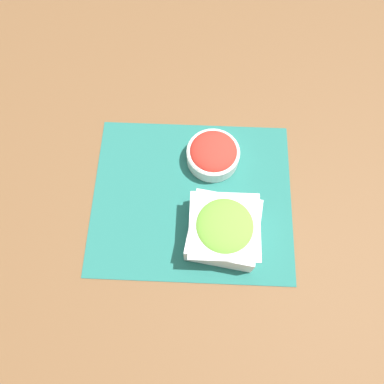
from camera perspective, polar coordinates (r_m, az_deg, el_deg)
ground_plane at (r=0.88m, az=-0.00°, el=-0.84°), size 3.00×3.00×0.00m
placemat at (r=0.88m, az=-0.00°, el=-0.79°), size 0.46×0.40×0.00m
lettuce_bowl at (r=0.81m, az=4.87°, el=-5.65°), size 0.17×0.17×0.08m
tomato_bowl at (r=0.89m, az=3.23°, el=5.86°), size 0.13×0.13×0.06m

